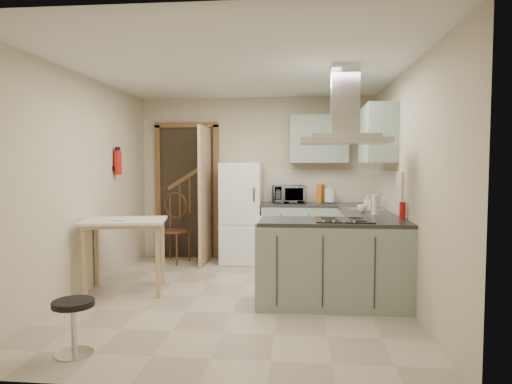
# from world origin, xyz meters

# --- Properties ---
(floor) EXTENTS (4.20, 4.20, 0.00)m
(floor) POSITION_xyz_m (0.00, 0.00, 0.00)
(floor) COLOR tan
(floor) RESTS_ON ground
(ceiling) EXTENTS (4.20, 4.20, 0.00)m
(ceiling) POSITION_xyz_m (0.00, 0.00, 2.50)
(ceiling) COLOR silver
(ceiling) RESTS_ON back_wall
(back_wall) EXTENTS (3.60, 0.00, 3.60)m
(back_wall) POSITION_xyz_m (0.00, 2.10, 1.25)
(back_wall) COLOR #C4B898
(back_wall) RESTS_ON floor
(left_wall) EXTENTS (0.00, 4.20, 4.20)m
(left_wall) POSITION_xyz_m (-1.80, 0.00, 1.25)
(left_wall) COLOR #C4B898
(left_wall) RESTS_ON floor
(right_wall) EXTENTS (0.00, 4.20, 4.20)m
(right_wall) POSITION_xyz_m (1.80, 0.00, 1.25)
(right_wall) COLOR #C4B898
(right_wall) RESTS_ON floor
(doorway) EXTENTS (1.10, 0.12, 2.10)m
(doorway) POSITION_xyz_m (-1.10, 2.07, 1.05)
(doorway) COLOR brown
(doorway) RESTS_ON floor
(fridge) EXTENTS (0.60, 0.60, 1.50)m
(fridge) POSITION_xyz_m (-0.20, 1.80, 0.75)
(fridge) COLOR white
(fridge) RESTS_ON floor
(counter_back) EXTENTS (1.08, 0.60, 0.90)m
(counter_back) POSITION_xyz_m (0.66, 1.80, 0.45)
(counter_back) COLOR #9EB2A0
(counter_back) RESTS_ON floor
(counter_right) EXTENTS (0.60, 1.95, 0.90)m
(counter_right) POSITION_xyz_m (1.50, 1.12, 0.45)
(counter_right) COLOR #9EB2A0
(counter_right) RESTS_ON floor
(splashback) EXTENTS (1.68, 0.02, 0.50)m
(splashback) POSITION_xyz_m (0.96, 2.09, 1.15)
(splashback) COLOR beige
(splashback) RESTS_ON counter_back
(wall_cabinet_back) EXTENTS (0.85, 0.35, 0.70)m
(wall_cabinet_back) POSITION_xyz_m (0.95, 1.93, 1.85)
(wall_cabinet_back) COLOR #9EB2A0
(wall_cabinet_back) RESTS_ON back_wall
(wall_cabinet_right) EXTENTS (0.35, 0.90, 0.70)m
(wall_cabinet_right) POSITION_xyz_m (1.62, 0.85, 1.85)
(wall_cabinet_right) COLOR #9EB2A0
(wall_cabinet_right) RESTS_ON right_wall
(peninsula) EXTENTS (1.55, 0.65, 0.90)m
(peninsula) POSITION_xyz_m (1.02, -0.18, 0.45)
(peninsula) COLOR #9EB2A0
(peninsula) RESTS_ON floor
(hob) EXTENTS (0.58, 0.50, 0.01)m
(hob) POSITION_xyz_m (1.12, -0.18, 0.91)
(hob) COLOR black
(hob) RESTS_ON peninsula
(extractor_hood) EXTENTS (0.90, 0.55, 0.10)m
(extractor_hood) POSITION_xyz_m (1.12, -0.18, 1.72)
(extractor_hood) COLOR silver
(extractor_hood) RESTS_ON ceiling
(sink) EXTENTS (0.45, 0.40, 0.01)m
(sink) POSITION_xyz_m (1.50, 0.95, 0.91)
(sink) COLOR silver
(sink) RESTS_ON counter_right
(fire_extinguisher) EXTENTS (0.10, 0.10, 0.32)m
(fire_extinguisher) POSITION_xyz_m (-1.74, 0.90, 1.50)
(fire_extinguisher) COLOR #B2140F
(fire_extinguisher) RESTS_ON left_wall
(drop_leaf_table) EXTENTS (1.02, 0.85, 0.85)m
(drop_leaf_table) POSITION_xyz_m (-1.33, 0.08, 0.42)
(drop_leaf_table) COLOR tan
(drop_leaf_table) RESTS_ON floor
(bentwood_chair) EXTENTS (0.53, 0.53, 0.95)m
(bentwood_chair) POSITION_xyz_m (-1.22, 1.69, 0.48)
(bentwood_chair) COLOR #472717
(bentwood_chair) RESTS_ON floor
(stool) EXTENTS (0.41, 0.41, 0.43)m
(stool) POSITION_xyz_m (-1.08, -1.63, 0.22)
(stool) COLOR black
(stool) RESTS_ON floor
(microwave) EXTENTS (0.53, 0.41, 0.26)m
(microwave) POSITION_xyz_m (0.51, 1.87, 1.03)
(microwave) COLOR black
(microwave) RESTS_ON counter_back
(kettle) EXTENTS (0.20, 0.20, 0.24)m
(kettle) POSITION_xyz_m (1.11, 1.86, 1.02)
(kettle) COLOR silver
(kettle) RESTS_ON counter_back
(cereal_box) EXTENTS (0.14, 0.20, 0.27)m
(cereal_box) POSITION_xyz_m (0.99, 1.99, 1.04)
(cereal_box) COLOR #CD6A18
(cereal_box) RESTS_ON counter_back
(soap_bottle) EXTENTS (0.09, 0.09, 0.17)m
(soap_bottle) POSITION_xyz_m (1.56, 1.16, 0.99)
(soap_bottle) COLOR silver
(soap_bottle) RESTS_ON counter_right
(paper_towel) EXTENTS (0.10, 0.10, 0.25)m
(paper_towel) POSITION_xyz_m (1.54, 0.32, 1.02)
(paper_towel) COLOR silver
(paper_towel) RESTS_ON counter_right
(cup) EXTENTS (0.15, 0.15, 0.10)m
(cup) POSITION_xyz_m (1.42, 0.59, 0.95)
(cup) COLOR white
(cup) RESTS_ON counter_right
(red_bottle) EXTENTS (0.07, 0.07, 0.18)m
(red_bottle) POSITION_xyz_m (1.75, -0.05, 0.99)
(red_bottle) COLOR red
(red_bottle) RESTS_ON peninsula
(book) EXTENTS (0.17, 0.22, 0.09)m
(book) POSITION_xyz_m (-1.42, -0.01, 0.89)
(book) COLOR maroon
(book) RESTS_ON drop_leaf_table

